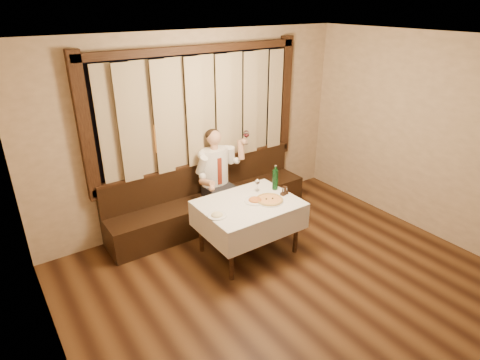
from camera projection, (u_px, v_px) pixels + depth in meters
room at (288, 167)px, 4.35m from camera, size 5.01×6.01×2.81m
banquette at (210, 203)px, 6.16m from camera, size 3.20×0.61×0.94m
dining_table at (249, 209)px, 5.25m from camera, size 1.27×0.97×0.76m
pizza at (269, 200)px, 5.23m from camera, size 0.38×0.38×0.04m
pasta_red at (255, 199)px, 5.21m from camera, size 0.28×0.28×0.10m
pasta_cream at (217, 214)px, 4.86m from camera, size 0.24×0.24×0.08m
green_bottle at (275, 179)px, 5.50m from camera, size 0.08×0.08×0.36m
table_wine_glass at (257, 182)px, 5.46m from camera, size 0.07×0.07×0.18m
cruet_caddy at (284, 192)px, 5.39m from camera, size 0.12×0.08×0.12m
seated_man at (218, 171)px, 5.92m from camera, size 0.81×0.61×1.46m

